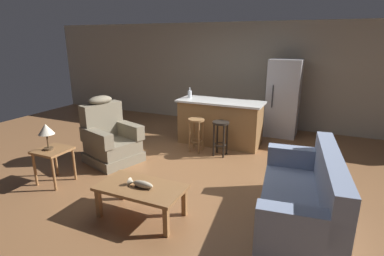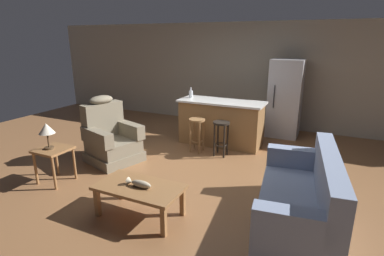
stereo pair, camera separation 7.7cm
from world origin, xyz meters
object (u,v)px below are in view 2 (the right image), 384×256
object	(u,v)px
bottle_tall_green	(191,94)
refrigerator	(285,98)
recliner_near_lamp	(111,138)
table_lamp	(47,130)
fish_figurine	(139,184)
bar_stool_left	(197,129)
bar_stool_right	(221,132)
coffee_table	(139,190)
couch	(302,201)
kitchen_island	(221,123)
end_table	(54,154)

from	to	relation	value
bottle_tall_green	refrigerator	bearing A→B (deg)	32.45
recliner_near_lamp	table_lamp	xyz separation A→B (m)	(-0.25, -1.12, 0.45)
fish_figurine	bar_stool_left	size ratio (longest dim) A/B	0.50
bar_stool_right	bottle_tall_green	xyz separation A→B (m)	(-0.96, 0.66, 0.56)
bar_stool_left	fish_figurine	bearing A→B (deg)	-82.88
bar_stool_left	refrigerator	bearing A→B (deg)	52.82
coffee_table	refrigerator	bearing A→B (deg)	75.43
coffee_table	bottle_tall_green	distance (m)	3.22
coffee_table	fish_figurine	size ratio (longest dim) A/B	3.24
fish_figurine	bottle_tall_green	bearing A→B (deg)	103.68
coffee_table	couch	xyz separation A→B (m)	(1.89, 0.62, -0.02)
bar_stool_left	refrigerator	size ratio (longest dim) A/B	0.39
kitchen_island	bar_stool_right	size ratio (longest dim) A/B	2.65
bottle_tall_green	couch	bearing A→B (deg)	-42.93
fish_figurine	couch	size ratio (longest dim) A/B	0.17
refrigerator	coffee_table	bearing A→B (deg)	-104.57
bottle_tall_green	recliner_near_lamp	bearing A→B (deg)	-114.97
table_lamp	kitchen_island	size ratio (longest dim) A/B	0.23
couch	end_table	size ratio (longest dim) A/B	3.55
table_lamp	coffee_table	bearing A→B (deg)	-6.20
coffee_table	fish_figurine	xyz separation A→B (m)	(0.01, -0.02, 0.10)
refrigerator	couch	bearing A→B (deg)	-77.69
coffee_table	bar_stool_left	bearing A→B (deg)	96.84
kitchen_island	refrigerator	world-z (taller)	refrigerator
couch	bottle_tall_green	size ratio (longest dim) A/B	8.85
refrigerator	bottle_tall_green	distance (m)	2.18
couch	refrigerator	distance (m)	3.73
couch	bar_stool_left	bearing A→B (deg)	-46.01
end_table	bar_stool_right	bearing A→B (deg)	47.56
bar_stool_left	recliner_near_lamp	bearing A→B (deg)	-139.29
couch	bar_stool_left	xyz separation A→B (m)	(-2.18, 1.78, 0.13)
recliner_near_lamp	bottle_tall_green	world-z (taller)	recliner_near_lamp
recliner_near_lamp	kitchen_island	distance (m)	2.31
bar_stool_right	refrigerator	size ratio (longest dim) A/B	0.39
bar_stool_right	bottle_tall_green	size ratio (longest dim) A/B	3.03
end_table	table_lamp	world-z (taller)	table_lamp
couch	end_table	xyz separation A→B (m)	(-3.65, -0.39, 0.12)
table_lamp	refrigerator	xyz separation A→B (m)	(2.90, 4.03, 0.01)
table_lamp	bar_stool_left	size ratio (longest dim) A/B	0.60
end_table	bottle_tall_green	size ratio (longest dim) A/B	2.50
table_lamp	bar_stool_left	bearing A→B (deg)	55.53
fish_figurine	kitchen_island	bearing A→B (deg)	90.53
recliner_near_lamp	bar_stool_left	xyz separation A→B (m)	(1.26, 1.09, 0.05)
kitchen_island	bottle_tall_green	xyz separation A→B (m)	(-0.72, 0.03, 0.56)
table_lamp	kitchen_island	bearing A→B (deg)	57.76
couch	recliner_near_lamp	size ratio (longest dim) A/B	1.65
kitchen_island	refrigerator	distance (m)	1.69
coffee_table	end_table	size ratio (longest dim) A/B	1.96
couch	end_table	distance (m)	3.67
table_lamp	refrigerator	size ratio (longest dim) A/B	0.23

